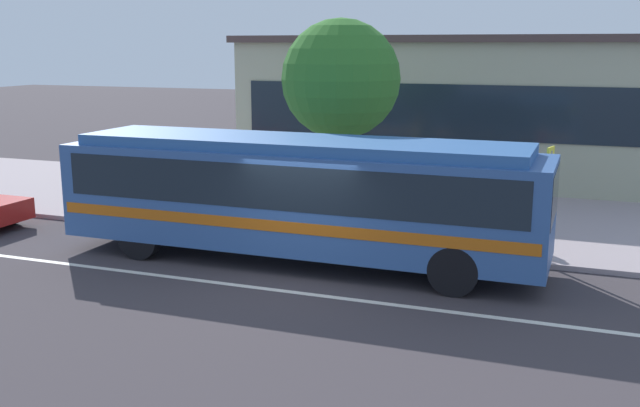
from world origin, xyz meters
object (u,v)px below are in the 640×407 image
pedestrian_walking_along_curb (312,188)px  bus_stop_sign (548,188)px  transit_bus (299,191)px  pedestrian_standing_by_tree (325,192)px  street_tree_near_stop (341,80)px  pedestrian_waiting_near_sign (507,201)px

pedestrian_walking_along_curb → bus_stop_sign: 6.22m
transit_bus → pedestrian_standing_by_tree: (-0.34, 2.62, -0.54)m
pedestrian_standing_by_tree → bus_stop_sign: size_ratio=0.65×
street_tree_near_stop → bus_stop_sign: bearing=-22.5°
pedestrian_standing_by_tree → street_tree_near_stop: size_ratio=0.31×
transit_bus → street_tree_near_stop: bearing=95.9°
pedestrian_waiting_near_sign → pedestrian_walking_along_curb: pedestrian_walking_along_curb is taller
pedestrian_waiting_near_sign → bus_stop_sign: 1.92m
pedestrian_waiting_near_sign → bus_stop_sign: (1.01, -1.49, 0.66)m
pedestrian_waiting_near_sign → pedestrian_standing_by_tree: (-4.55, -0.53, 0.01)m
bus_stop_sign → street_tree_near_stop: size_ratio=0.47×
pedestrian_waiting_near_sign → pedestrian_standing_by_tree: size_ratio=0.99×
transit_bus → pedestrian_waiting_near_sign: bearing=36.9°
bus_stop_sign → pedestrian_standing_by_tree: bearing=170.2°
pedestrian_walking_along_curb → pedestrian_standing_by_tree: 0.60m
bus_stop_sign → transit_bus: bearing=-162.3°
transit_bus → pedestrian_walking_along_curb: bearing=105.9°
bus_stop_sign → street_tree_near_stop: bearing=157.5°
street_tree_near_stop → pedestrian_walking_along_curb: bearing=-112.7°
transit_bus → street_tree_near_stop: (-0.41, 3.99, 2.27)m
pedestrian_walking_along_curb → street_tree_near_stop: 3.00m
pedestrian_waiting_near_sign → street_tree_near_stop: bearing=169.7°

